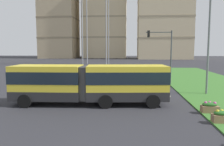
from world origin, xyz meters
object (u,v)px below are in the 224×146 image
object	(u,v)px
articulated_bus	(90,83)
traffic_light_far_right	(163,48)
apartment_tower_west	(59,10)
flower_planter_2	(222,116)
streetlight_median	(209,35)
flower_planter_3	(210,107)
apartment_tower_westcentre	(105,10)

from	to	relation	value
articulated_bus	traffic_light_far_right	size ratio (longest dim) A/B	1.86
traffic_light_far_right	apartment_tower_west	size ratio (longest dim) A/B	0.15
flower_planter_2	streetlight_median	bearing A→B (deg)	77.32
flower_planter_3	articulated_bus	bearing A→B (deg)	167.36
flower_planter_2	apartment_tower_westcentre	distance (m)	99.07
streetlight_median	flower_planter_3	bearing A→B (deg)	-106.44
streetlight_median	apartment_tower_westcentre	bearing A→B (deg)	102.46
traffic_light_far_right	apartment_tower_west	world-z (taller)	apartment_tower_west
flower_planter_2	traffic_light_far_right	distance (m)	14.88
articulated_bus	traffic_light_far_right	bearing A→B (deg)	55.95
apartment_tower_west	apartment_tower_westcentre	bearing A→B (deg)	18.24
flower_planter_2	apartment_tower_west	distance (m)	98.30
articulated_bus	streetlight_median	world-z (taller)	streetlight_median
flower_planter_3	streetlight_median	xyz separation A→B (m)	(1.90, 6.44, 5.09)
flower_planter_2	traffic_light_far_right	xyz separation A→B (m)	(-1.32, 14.30, 3.90)
flower_planter_2	apartment_tower_west	size ratio (longest dim) A/B	0.03
articulated_bus	flower_planter_3	size ratio (longest dim) A/B	10.87
articulated_bus	apartment_tower_westcentre	distance (m)	93.92
flower_planter_2	traffic_light_far_right	world-z (taller)	traffic_light_far_right
articulated_bus	apartment_tower_westcentre	bearing A→B (deg)	95.55
articulated_bus	flower_planter_2	size ratio (longest dim) A/B	10.87
flower_planter_2	streetlight_median	size ratio (longest dim) A/B	0.11
articulated_bus	streetlight_median	distance (m)	11.88
flower_planter_3	apartment_tower_west	world-z (taller)	apartment_tower_west
apartment_tower_west	streetlight_median	bearing A→B (deg)	-63.61
flower_planter_3	apartment_tower_west	distance (m)	96.50
articulated_bus	flower_planter_3	xyz separation A→B (m)	(8.37, -1.88, -1.23)
articulated_bus	streetlight_median	size ratio (longest dim) A/B	1.18
traffic_light_far_right	apartment_tower_west	xyz separation A→B (m)	(-36.37, 73.93, 17.46)
traffic_light_far_right	flower_planter_2	bearing A→B (deg)	-84.72
traffic_light_far_right	apartment_tower_westcentre	distance (m)	84.26
flower_planter_3	flower_planter_2	bearing A→B (deg)	-90.00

